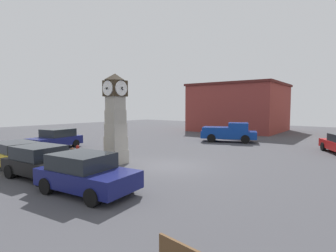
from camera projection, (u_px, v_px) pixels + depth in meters
name	position (u px, v px, depth m)	size (l,w,h in m)	color
ground_plane	(167.00, 166.00, 14.85)	(78.31, 78.31, 0.00)	#424247
clock_tower	(116.00, 119.00, 15.44)	(1.41, 1.40, 5.30)	#A19C92
bollard_near_tower	(78.00, 154.00, 15.76)	(0.21, 0.21, 1.06)	maroon
bollard_mid_row	(73.00, 158.00, 14.27)	(0.27, 0.27, 1.14)	brown
bollard_far_row	(68.00, 162.00, 13.24)	(0.21, 0.21, 1.13)	brown
bollard_end_row	(58.00, 170.00, 11.85)	(0.29, 0.29, 0.96)	maroon
car_navy_sedan	(18.00, 155.00, 14.36)	(4.57, 2.07, 1.42)	gold
car_near_tower	(42.00, 161.00, 12.47)	(4.04, 2.44, 1.50)	black
car_by_building	(86.00, 173.00, 10.25)	(4.24, 2.54, 1.53)	navy
car_far_lot	(56.00, 139.00, 21.20)	(2.66, 4.34, 1.57)	navy
pickup_truck	(229.00, 132.00, 25.20)	(5.47, 3.83, 1.85)	navy
warehouse_blue_far	(239.00, 108.00, 37.05)	(12.09, 11.39, 6.51)	maroon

